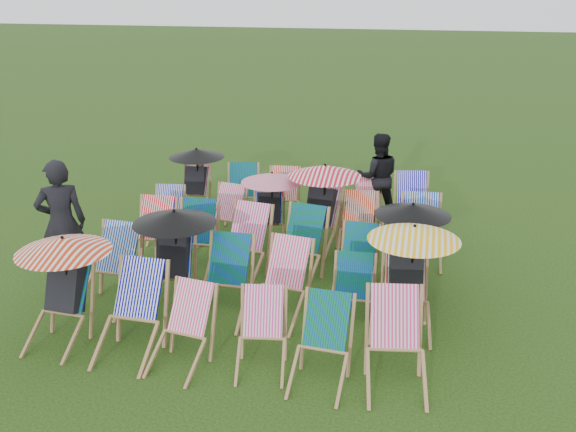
% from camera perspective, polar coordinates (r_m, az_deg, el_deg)
% --- Properties ---
extents(ground, '(100.00, 100.00, 0.00)m').
position_cam_1_polar(ground, '(9.31, -1.47, -5.71)').
color(ground, black).
rests_on(ground, ground).
extents(deckchair_0, '(1.10, 1.15, 1.30)m').
position_cam_1_polar(deckchair_0, '(7.99, -19.59, -6.16)').
color(deckchair_0, '#A0774A').
rests_on(deckchair_0, ground).
extents(deckchair_1, '(0.70, 0.96, 1.02)m').
position_cam_1_polar(deckchair_1, '(7.59, -13.89, -8.46)').
color(deckchair_1, '#A0774A').
rests_on(deckchair_1, ground).
extents(deckchair_2, '(0.70, 0.89, 0.88)m').
position_cam_1_polar(deckchair_2, '(7.30, -9.50, -9.98)').
color(deckchair_2, '#A0774A').
rests_on(deckchair_2, ground).
extents(deckchair_3, '(0.67, 0.85, 0.85)m').
position_cam_1_polar(deckchair_3, '(7.16, -2.37, -10.47)').
color(deckchair_3, '#A0774A').
rests_on(deckchair_3, ground).
extents(deckchair_4, '(0.66, 0.88, 0.91)m').
position_cam_1_polar(deckchair_4, '(6.91, 2.97, -11.41)').
color(deckchair_4, '#A0774A').
rests_on(deckchair_4, ground).
extents(deckchair_5, '(0.79, 1.00, 0.99)m').
position_cam_1_polar(deckchair_5, '(6.92, 9.60, -11.25)').
color(deckchair_5, '#A0774A').
rests_on(deckchair_5, ground).
extents(deckchair_6, '(0.74, 0.98, 1.01)m').
position_cam_1_polar(deckchair_6, '(8.78, -15.65, -4.53)').
color(deckchair_6, '#A0774A').
rests_on(deckchair_6, ground).
extents(deckchair_7, '(1.09, 1.17, 1.29)m').
position_cam_1_polar(deckchair_7, '(8.50, -10.30, -3.63)').
color(deckchair_7, '#A0774A').
rests_on(deckchair_7, ground).
extents(deckchair_8, '(0.66, 0.92, 0.99)m').
position_cam_1_polar(deckchair_8, '(8.20, -5.76, -5.76)').
color(deckchair_8, '#A0774A').
rests_on(deckchair_8, ground).
extents(deckchair_9, '(0.78, 0.98, 0.97)m').
position_cam_1_polar(deckchair_9, '(8.13, -0.67, -5.98)').
color(deckchair_9, '#A0774A').
rests_on(deckchair_9, ground).
extents(deckchair_10, '(0.60, 0.81, 0.86)m').
position_cam_1_polar(deckchair_10, '(7.98, 5.74, -7.08)').
color(deckchair_10, '#A0774A').
rests_on(deckchair_10, ground).
extents(deckchair_11, '(1.12, 1.20, 1.33)m').
position_cam_1_polar(deckchair_11, '(7.92, 10.65, -5.38)').
color(deckchair_11, '#A0774A').
rests_on(deckchair_11, ground).
extents(deckchair_12, '(0.65, 0.91, 0.98)m').
position_cam_1_polar(deckchair_12, '(9.80, -12.19, -1.70)').
color(deckchair_12, '#A0774A').
rests_on(deckchair_12, ground).
extents(deckchair_13, '(0.70, 0.94, 0.99)m').
position_cam_1_polar(deckchair_13, '(9.51, -8.47, -2.09)').
color(deckchair_13, '#A0774A').
rests_on(deckchair_13, ground).
extents(deckchair_14, '(0.81, 1.03, 1.02)m').
position_cam_1_polar(deckchair_14, '(9.20, -4.15, -2.61)').
color(deckchair_14, '#A0774A').
rests_on(deckchair_14, ground).
extents(deckchair_15, '(0.84, 1.04, 1.02)m').
position_cam_1_polar(deckchair_15, '(9.11, 0.86, -2.81)').
color(deckchair_15, '#A0774A').
rests_on(deckchair_15, ground).
extents(deckchair_16, '(0.63, 0.84, 0.87)m').
position_cam_1_polar(deckchair_16, '(8.91, 6.08, -3.99)').
color(deckchair_16, '#A0774A').
rests_on(deckchair_16, ground).
extents(deckchair_17, '(1.04, 1.09, 1.23)m').
position_cam_1_polar(deckchair_17, '(8.94, 10.58, -2.65)').
color(deckchair_17, '#A0774A').
rests_on(deckchair_17, ground).
extents(deckchair_18, '(0.65, 0.83, 0.84)m').
position_cam_1_polar(deckchair_18, '(10.80, -10.78, 0.10)').
color(deckchair_18, '#A0774A').
rests_on(deckchair_18, ground).
extents(deckchair_19, '(0.73, 0.91, 0.89)m').
position_cam_1_polar(deckchair_19, '(10.53, -5.82, -0.01)').
color(deckchair_19, '#A0774A').
rests_on(deckchair_19, ground).
extents(deckchair_20, '(1.00, 1.09, 1.18)m').
position_cam_1_polar(deckchair_20, '(10.34, -1.66, 0.74)').
color(deckchair_20, '#A0774A').
rests_on(deckchair_20, ground).
extents(deckchair_21, '(1.16, 1.24, 1.37)m').
position_cam_1_polar(deckchair_21, '(10.12, 2.79, 0.88)').
color(deckchair_21, '#A0774A').
rests_on(deckchair_21, ground).
extents(deckchair_22, '(0.65, 0.88, 0.93)m').
position_cam_1_polar(deckchair_22, '(10.07, 6.20, -0.91)').
color(deckchair_22, '#A0774A').
rests_on(deckchair_22, ground).
extents(deckchair_23, '(0.72, 0.95, 0.98)m').
position_cam_1_polar(deckchair_23, '(9.93, 11.79, -1.35)').
color(deckchair_23, '#A0774A').
rests_on(deckchair_23, ground).
extents(deckchair_24, '(1.01, 1.06, 1.20)m').
position_cam_1_polar(deckchair_24, '(11.87, -8.33, 3.19)').
color(deckchair_24, '#A0774A').
rests_on(deckchair_24, ground).
extents(deckchair_25, '(0.77, 0.96, 0.93)m').
position_cam_1_polar(deckchair_25, '(11.55, -4.11, 2.01)').
color(deckchair_25, '#A0774A').
rests_on(deckchair_25, ground).
extents(deckchair_26, '(0.69, 0.90, 0.91)m').
position_cam_1_polar(deckchair_26, '(11.40, -0.45, 1.74)').
color(deckchair_26, '#A0774A').
rests_on(deckchair_26, ground).
extents(deckchair_27, '(0.67, 0.90, 0.94)m').
position_cam_1_polar(deckchair_27, '(11.14, 3.20, 1.33)').
color(deckchair_27, '#A0774A').
rests_on(deckchair_27, ground).
extents(deckchair_28, '(0.67, 0.84, 0.82)m').
position_cam_1_polar(deckchair_28, '(11.16, 7.16, 0.91)').
color(deckchair_28, '#A0774A').
rests_on(deckchair_28, ground).
extents(deckchair_29, '(0.80, 1.00, 0.98)m').
position_cam_1_polar(deckchair_29, '(11.06, 11.09, 0.94)').
color(deckchair_29, '#A0774A').
rests_on(deckchair_29, ground).
extents(person_left, '(0.80, 0.72, 1.82)m').
position_cam_1_polar(person_left, '(9.41, -19.48, -0.60)').
color(person_left, black).
rests_on(person_left, ground).
extents(person_rear, '(0.87, 0.74, 1.58)m').
position_cam_1_polar(person_rear, '(11.51, 7.99, 3.47)').
color(person_rear, black).
rests_on(person_rear, ground).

